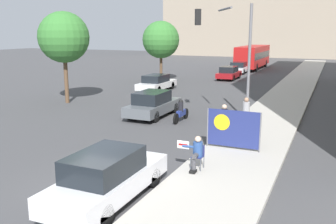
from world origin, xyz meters
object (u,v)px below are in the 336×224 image
pedestrian_behind (246,114)px  car_on_road_midblock (156,83)px  car_on_road_distant (229,73)px  car_on_road_far_lane (239,67)px  car_on_road_nearest (153,104)px  city_bus_on_road (253,56)px  street_tree_midblock (161,40)px  protest_banner (233,129)px  parked_car_curbside (107,177)px  jogger_on_sidewalk (224,123)px  street_tree_near_curb (64,37)px  traffic_light_pole (231,43)px  motorcycle_on_road (181,112)px  seated_protester (196,152)px

pedestrian_behind → car_on_road_midblock: pedestrian_behind is taller
pedestrian_behind → car_on_road_midblock: 14.63m
car_on_road_distant → car_on_road_far_lane: size_ratio=0.93×
car_on_road_nearest → city_bus_on_road: bearing=91.1°
car_on_road_distant → street_tree_midblock: size_ratio=0.69×
car_on_road_distant → car_on_road_nearest: bearing=-88.6°
protest_banner → parked_car_curbside: 6.43m
protest_banner → car_on_road_far_lane: bearing=103.0°
jogger_on_sidewalk → car_on_road_distant: bearing=-92.1°
car_on_road_far_lane → street_tree_midblock: (-5.39, -10.90, 3.47)m
parked_car_curbside → street_tree_near_curb: street_tree_near_curb is taller
protest_banner → car_on_road_far_lane: size_ratio=0.51×
car_on_road_midblock → city_bus_on_road: 23.00m
car_on_road_distant → street_tree_near_curb: bearing=-111.8°
pedestrian_behind → city_bus_on_road: bearing=2.5°
pedestrian_behind → city_bus_on_road: 34.00m
traffic_light_pole → street_tree_midblock: bearing=127.5°
jogger_on_sidewalk → parked_car_curbside: (-1.65, -6.72, -0.27)m
car_on_road_nearest → motorcycle_on_road: size_ratio=2.13×
jogger_on_sidewalk → car_on_road_distant: size_ratio=0.42×
pedestrian_behind → street_tree_near_curb: (-13.42, 3.14, 3.56)m
jogger_on_sidewalk → car_on_road_far_lane: jogger_on_sidewalk is taller
parked_car_curbside → city_bus_on_road: size_ratio=0.42×
jogger_on_sidewalk → protest_banner: jogger_on_sidewalk is taller
parked_car_curbside → car_on_road_distant: (-4.29, 29.83, -0.06)m
street_tree_midblock → car_on_road_nearest: bearing=-66.6°
car_on_road_midblock → city_bus_on_road: bearing=81.2°
jogger_on_sidewalk → street_tree_midblock: street_tree_midblock is taller
car_on_road_midblock → street_tree_near_curb: bearing=-114.4°
traffic_light_pole → motorcycle_on_road: size_ratio=3.01×
pedestrian_behind → traffic_light_pole: 4.35m
protest_banner → street_tree_near_curb: 15.33m
street_tree_midblock → pedestrian_behind: bearing=-53.2°
parked_car_curbside → motorcycle_on_road: size_ratio=2.20×
motorcycle_on_road → car_on_road_midblock: bearing=122.8°
car_on_road_midblock → street_tree_near_curb: street_tree_near_curb is taller
pedestrian_behind → car_on_road_far_lane: (-6.87, 27.31, -0.31)m
car_on_road_nearest → city_bus_on_road: (-0.59, 31.69, 1.03)m
jogger_on_sidewalk → protest_banner: 0.90m
traffic_light_pole → jogger_on_sidewalk: bearing=-77.8°
car_on_road_nearest → car_on_road_far_lane: bearing=92.2°
seated_protester → parked_car_curbside: bearing=-103.7°
seated_protester → traffic_light_pole: (-1.02, 8.25, 3.57)m
protest_banner → traffic_light_pole: 6.56m
traffic_light_pole → car_on_road_far_lane: traffic_light_pole is taller
jogger_on_sidewalk → pedestrian_behind: 2.42m
car_on_road_nearest → seated_protester: bearing=-54.2°
parked_car_curbside → motorcycle_on_road: 10.46m
car_on_road_nearest → traffic_light_pole: bearing=8.6°
car_on_road_midblock → city_bus_on_road: city_bus_on_road is taller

